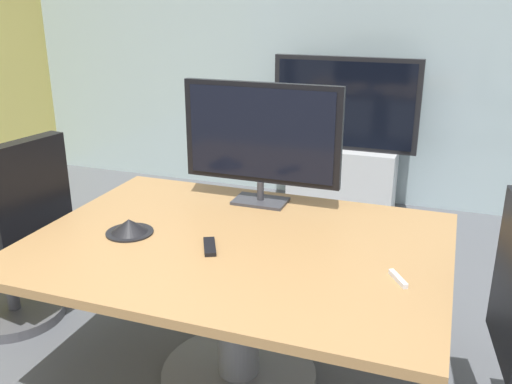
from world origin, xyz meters
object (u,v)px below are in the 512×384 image
object	(u,v)px
conference_table	(238,275)
office_chair_left	(16,249)
tv_monitor	(261,137)
conference_phone	(129,227)
wall_display_unit	(343,161)
remote_control	(210,247)

from	to	relation	value
conference_table	office_chair_left	distance (m)	1.33
conference_table	tv_monitor	size ratio (longest dim) A/B	2.21
conference_table	conference_phone	distance (m)	0.55
wall_display_unit	remote_control	world-z (taller)	wall_display_unit
conference_table	wall_display_unit	xyz separation A→B (m)	(0.00, 2.41, -0.11)
wall_display_unit	conference_phone	world-z (taller)	wall_display_unit
tv_monitor	wall_display_unit	xyz separation A→B (m)	(0.07, 1.90, -0.64)
wall_display_unit	conference_phone	size ratio (longest dim) A/B	5.95
conference_phone	remote_control	bearing A→B (deg)	-3.45
conference_table	conference_phone	size ratio (longest dim) A/B	8.44
office_chair_left	conference_phone	distance (m)	0.89
tv_monitor	remote_control	world-z (taller)	tv_monitor
conference_table	remote_control	xyz separation A→B (m)	(-0.08, -0.12, 0.18)
conference_table	remote_control	distance (m)	0.23
wall_display_unit	remote_control	xyz separation A→B (m)	(-0.09, -2.53, 0.30)
remote_control	office_chair_left	bearing A→B (deg)	146.23
wall_display_unit	remote_control	size ratio (longest dim) A/B	7.71
conference_table	wall_display_unit	distance (m)	2.41
conference_table	tv_monitor	xyz separation A→B (m)	(-0.07, 0.51, 0.53)
conference_phone	remote_control	distance (m)	0.42
tv_monitor	wall_display_unit	world-z (taller)	tv_monitor
tv_monitor	conference_phone	size ratio (longest dim) A/B	3.82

